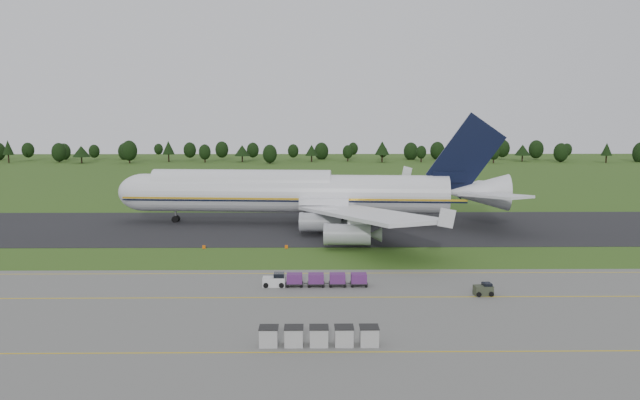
{
  "coord_description": "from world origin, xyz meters",
  "views": [
    {
      "loc": [
        1.03,
        -95.54,
        21.48
      ],
      "look_at": [
        2.22,
        2.0,
        8.9
      ],
      "focal_mm": 35.0,
      "sensor_mm": 36.0,
      "label": 1
    }
  ],
  "objects_px": {
    "uld_row": "(319,336)",
    "edge_markers": "(245,247)",
    "baggage_train": "(314,280)",
    "utility_cart": "(483,291)",
    "aircraft": "(301,192)"
  },
  "relations": [
    {
      "from": "aircraft",
      "to": "edge_markers",
      "type": "xyz_separation_m",
      "value": [
        -8.95,
        -25.28,
        -6.29
      ]
    },
    {
      "from": "baggage_train",
      "to": "edge_markers",
      "type": "xyz_separation_m",
      "value": [
        -11.43,
        24.09,
        -0.67
      ]
    },
    {
      "from": "utility_cart",
      "to": "uld_row",
      "type": "relative_size",
      "value": 0.2
    },
    {
      "from": "uld_row",
      "to": "edge_markers",
      "type": "xyz_separation_m",
      "value": [
        -11.91,
        45.38,
        -0.7
      ]
    },
    {
      "from": "uld_row",
      "to": "edge_markers",
      "type": "relative_size",
      "value": 0.8
    },
    {
      "from": "baggage_train",
      "to": "uld_row",
      "type": "relative_size",
      "value": 1.19
    },
    {
      "from": "utility_cart",
      "to": "uld_row",
      "type": "height_order",
      "value": "uld_row"
    },
    {
      "from": "baggage_train",
      "to": "aircraft",
      "type": "bearing_deg",
      "value": 92.88
    },
    {
      "from": "utility_cart",
      "to": "edge_markers",
      "type": "bearing_deg",
      "value": 138.49
    },
    {
      "from": "aircraft",
      "to": "utility_cart",
      "type": "distance_m",
      "value": 58.98
    },
    {
      "from": "baggage_train",
      "to": "edge_markers",
      "type": "height_order",
      "value": "baggage_train"
    },
    {
      "from": "aircraft",
      "to": "uld_row",
      "type": "bearing_deg",
      "value": -87.6
    },
    {
      "from": "utility_cart",
      "to": "aircraft",
      "type": "bearing_deg",
      "value": 113.42
    },
    {
      "from": "aircraft",
      "to": "utility_cart",
      "type": "xyz_separation_m",
      "value": [
        23.33,
        -53.85,
        -5.9
      ]
    },
    {
      "from": "utility_cart",
      "to": "baggage_train",
      "type": "bearing_deg",
      "value": 167.87
    }
  ]
}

